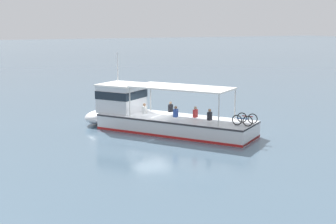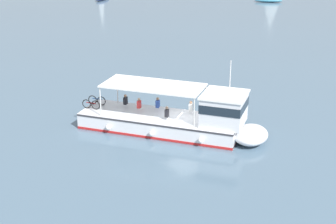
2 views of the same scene
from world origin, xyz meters
The scene contains 2 objects.
ground_plane centered at (0.00, 0.00, 0.00)m, with size 400.00×400.00×0.00m, color slate.
ferry_main centered at (-0.45, -0.09, 1.02)m, with size 9.73×12.24×5.32m.
Camera 2 is at (-19.51, -24.28, 13.31)m, focal length 53.38 mm.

